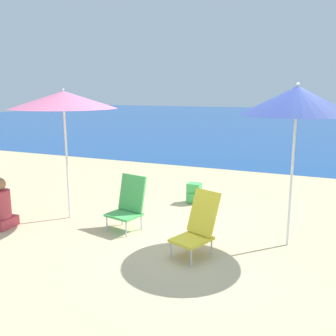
{
  "coord_description": "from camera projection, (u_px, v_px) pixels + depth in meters",
  "views": [
    {
      "loc": [
        1.31,
        -5.02,
        2.16
      ],
      "look_at": [
        -0.93,
        0.09,
        1.0
      ],
      "focal_mm": 40.0,
      "sensor_mm": 36.0,
      "label": 1
    }
  ],
  "objects": [
    {
      "name": "ground_plane",
      "position": [
        224.0,
        241.0,
        5.45
      ],
      "size": [
        60.0,
        60.0,
        0.0
      ],
      "primitive_type": "plane",
      "color": "#C6B284"
    },
    {
      "name": "sea_water",
      "position": [
        313.0,
        120.0,
        27.86
      ],
      "size": [
        60.0,
        40.0,
        0.01
      ],
      "color": "#19478C",
      "rests_on": "ground"
    },
    {
      "name": "beach_umbrella_pink",
      "position": [
        63.0,
        100.0,
        6.07
      ],
      "size": [
        1.73,
        1.73,
        2.19
      ],
      "color": "white",
      "rests_on": "ground"
    },
    {
      "name": "beach_umbrella_navy",
      "position": [
        297.0,
        101.0,
        4.92
      ],
      "size": [
        1.5,
        1.5,
        2.26
      ],
      "color": "white",
      "rests_on": "ground"
    },
    {
      "name": "beach_chair_yellow",
      "position": [
        198.0,
        225.0,
        4.98
      ],
      "size": [
        0.59,
        0.71,
        0.84
      ],
      "rotation": [
        0.0,
        0.0,
        -0.34
      ],
      "color": "silver",
      "rests_on": "ground"
    },
    {
      "name": "beach_chair_green",
      "position": [
        129.0,
        203.0,
        5.89
      ],
      "size": [
        0.57,
        0.59,
        0.85
      ],
      "rotation": [
        0.0,
        0.0,
        -0.21
      ],
      "color": "silver",
      "rests_on": "ground"
    },
    {
      "name": "person_seated_near",
      "position": [
        1.0,
        207.0,
        5.96
      ],
      "size": [
        0.38,
        0.43,
        0.82
      ],
      "rotation": [
        0.0,
        0.0,
        0.09
      ],
      "color": "#BF3F4C",
      "rests_on": "ground"
    },
    {
      "name": "backpack_green",
      "position": [
        194.0,
        193.0,
        7.3
      ],
      "size": [
        0.26,
        0.24,
        0.39
      ],
      "color": "#47B756",
      "rests_on": "ground"
    }
  ]
}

